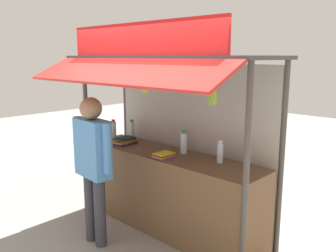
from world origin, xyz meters
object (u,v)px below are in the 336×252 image
Objects in this scene: water_bottle_mid_right at (184,143)px; banana_bunch_leftmost at (145,86)px; water_bottle_far_right at (114,130)px; water_bottle_back_left at (132,130)px; water_bottle_front_left at (220,152)px; magazine_stack_rear_center at (125,141)px; vendor_person at (93,158)px; magazine_stack_back_right at (163,155)px; banana_bunch_inner_right at (213,96)px.

water_bottle_mid_right is 0.92m from banana_bunch_leftmost.
water_bottle_mid_right reaches higher than water_bottle_far_right.
water_bottle_front_left is (1.62, -0.09, -0.01)m from water_bottle_back_left.
vendor_person reaches higher than magazine_stack_rear_center.
water_bottle_front_left is (0.56, -0.01, -0.02)m from water_bottle_mid_right.
magazine_stack_back_right is at bearing -6.93° from magazine_stack_rear_center.
water_bottle_far_right reaches higher than magazine_stack_back_right.
banana_bunch_leftmost is at bearing -129.30° from vendor_person.
magazine_stack_rear_center is at bearing 156.30° from banana_bunch_leftmost.
vendor_person is at bearing -123.08° from magazine_stack_back_right.
magazine_stack_rear_center is (-1.44, -0.20, -0.07)m from water_bottle_front_left.
banana_bunch_inner_right is at bearing -62.79° from water_bottle_front_left.
water_bottle_back_left is 1.62m from water_bottle_front_left.
magazine_stack_back_right is (-0.05, -0.31, -0.11)m from water_bottle_mid_right.
banana_bunch_leftmost is at bearing -21.33° from water_bottle_far_right.
magazine_stack_rear_center is (-0.84, 0.10, 0.02)m from magazine_stack_back_right.
water_bottle_mid_right is at bearing -112.15° from vendor_person.
magazine_stack_rear_center is 1.20m from banana_bunch_leftmost.
magazine_stack_rear_center is (0.39, -0.11, -0.08)m from water_bottle_far_right.
water_bottle_mid_right is at bearing 81.89° from banana_bunch_leftmost.
vendor_person is at bearing -63.79° from magazine_stack_rear_center.
water_bottle_far_right is at bearing 170.03° from magazine_stack_back_right.
water_bottle_front_left is (1.83, 0.08, -0.01)m from water_bottle_far_right.
water_bottle_back_left is at bearing 39.03° from water_bottle_far_right.
water_bottle_mid_right is 0.33m from magazine_stack_back_right.
water_bottle_back_left is 0.98× the size of water_bottle_mid_right.
banana_bunch_inner_right reaches higher than vendor_person.
water_bottle_back_left reaches higher than water_bottle_far_right.
water_bottle_mid_right reaches higher than water_bottle_back_left.
banana_bunch_leftmost is (-0.08, -0.56, 0.72)m from water_bottle_mid_right.
water_bottle_mid_right is at bearing 146.08° from banana_bunch_inner_right.
magazine_stack_back_right is 0.77× the size of banana_bunch_inner_right.
vendor_person is (-0.41, -0.44, -0.81)m from banana_bunch_leftmost.
water_bottle_back_left is 2.12m from banana_bunch_inner_right.
water_bottle_far_right is 0.88× the size of magazine_stack_rear_center.
water_bottle_mid_right is at bearing -4.08° from water_bottle_back_left.
magazine_stack_rear_center is 1.92m from banana_bunch_inner_right.
water_bottle_far_right reaches higher than water_bottle_front_left.
water_bottle_front_left is 0.68m from magazine_stack_back_right.
water_bottle_mid_right is 1.17× the size of magazine_stack_back_right.
water_bottle_front_left reaches higher than magazine_stack_back_right.
water_bottle_far_right is (-1.28, -0.10, -0.01)m from water_bottle_mid_right.
water_bottle_mid_right is at bearing 13.37° from magazine_stack_rear_center.
magazine_stack_back_right is at bearing -98.47° from water_bottle_mid_right.
water_bottle_far_right is at bearing -175.73° from water_bottle_mid_right.
magazine_stack_rear_center is at bearing 173.07° from magazine_stack_back_right.
magazine_stack_back_right is (1.02, -0.39, -0.10)m from water_bottle_back_left.
banana_bunch_inner_right is (1.90, -0.64, 0.69)m from water_bottle_back_left.
water_bottle_mid_right reaches higher than water_bottle_front_left.
banana_bunch_inner_right reaches higher than water_bottle_back_left.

